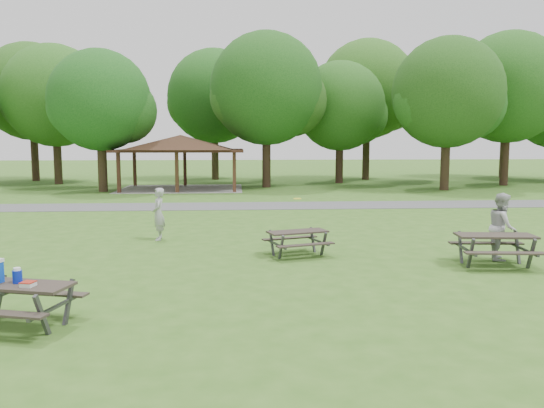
{
  "coord_description": "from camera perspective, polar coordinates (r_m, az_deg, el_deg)",
  "views": [
    {
      "loc": [
        -0.15,
        -13.19,
        3.37
      ],
      "look_at": [
        1.0,
        4.0,
        1.3
      ],
      "focal_mm": 35.0,
      "sensor_mm": 36.0,
      "label": 1
    }
  ],
  "objects": [
    {
      "name": "frisbee_in_flight",
      "position": [
        16.56,
        2.75,
        0.58
      ],
      "size": [
        0.33,
        0.33,
        0.02
      ],
      "color": "yellow",
      "rests_on": "ground"
    },
    {
      "name": "picnic_table_near",
      "position": [
        10.78,
        -26.51,
        -7.9
      ],
      "size": [
        2.24,
        1.98,
        1.32
      ],
      "color": "#2D2520",
      "rests_on": "ground"
    },
    {
      "name": "tree_row_h",
      "position": [
        43.85,
        24.18,
        11.04
      ],
      "size": [
        8.61,
        8.2,
        11.37
      ],
      "color": "#301D15",
      "rests_on": "ground"
    },
    {
      "name": "tree_row_f",
      "position": [
        42.59,
        7.45,
        10.12
      ],
      "size": [
        7.35,
        7.0,
        9.55
      ],
      "color": "black",
      "rests_on": "ground"
    },
    {
      "name": "tree_row_d",
      "position": [
        36.86,
        -17.87,
        10.26
      ],
      "size": [
        6.93,
        6.6,
        9.27
      ],
      "color": "black",
      "rests_on": "ground"
    },
    {
      "name": "frisbee_catcher",
      "position": [
        16.33,
        23.51,
        -2.23
      ],
      "size": [
        1.01,
        1.13,
        1.91
      ],
      "primitive_type": "imported",
      "rotation": [
        0.0,
        0.0,
        1.2
      ],
      "color": "#ADADAF",
      "rests_on": "ground"
    },
    {
      "name": "tree_deep_c",
      "position": [
        46.77,
        10.33,
        11.74
      ],
      "size": [
        8.82,
        8.4,
        11.9
      ],
      "color": "black",
      "rests_on": "ground"
    },
    {
      "name": "tree_row_e",
      "position": [
        38.44,
        -0.46,
        11.94
      ],
      "size": [
        8.4,
        8.0,
        11.02
      ],
      "color": "black",
      "rests_on": "ground"
    },
    {
      "name": "asphalt_path",
      "position": [
        27.4,
        -3.48,
        -0.21
      ],
      "size": [
        120.0,
        3.2,
        0.02
      ],
      "primitive_type": "cube",
      "color": "#4B4B4D",
      "rests_on": "ground"
    },
    {
      "name": "picnic_table_far",
      "position": [
        15.51,
        22.88,
        -3.79
      ],
      "size": [
        2.19,
        1.83,
        0.88
      ],
      "color": "#2C2520",
      "rests_on": "ground"
    },
    {
      "name": "pavilion",
      "position": [
        37.39,
        -9.79,
        6.28
      ],
      "size": [
        8.6,
        7.01,
        3.76
      ],
      "color": "#331C12",
      "rests_on": "ground"
    },
    {
      "name": "tree_deep_b",
      "position": [
        46.38,
        -6.09,
        11.16
      ],
      "size": [
        8.4,
        8.0,
        11.13
      ],
      "color": "#2E2114",
      "rests_on": "ground"
    },
    {
      "name": "picnic_table_middle",
      "position": [
        15.6,
        2.77,
        -3.54
      ],
      "size": [
        2.08,
        1.86,
        0.76
      ],
      "color": "#2C2420",
      "rests_on": "ground"
    },
    {
      "name": "tree_row_g",
      "position": [
        38.1,
        18.49,
        10.96
      ],
      "size": [
        7.77,
        7.4,
        10.25
      ],
      "color": "black",
      "rests_on": "ground"
    },
    {
      "name": "tree_deep_d",
      "position": [
        52.76,
        23.95,
        10.24
      ],
      "size": [
        8.4,
        8.0,
        11.27
      ],
      "color": "black",
      "rests_on": "ground"
    },
    {
      "name": "ground",
      "position": [
        13.62,
        -3.1,
        -7.49
      ],
      "size": [
        160.0,
        160.0,
        0.0
      ],
      "primitive_type": "plane",
      "color": "#335F1B",
      "rests_on": "ground"
    },
    {
      "name": "tree_deep_a",
      "position": [
        48.83,
        -24.32,
        10.67
      ],
      "size": [
        8.4,
        8.0,
        11.38
      ],
      "color": "#301E15",
      "rests_on": "ground"
    },
    {
      "name": "tree_row_c",
      "position": [
        44.51,
        -22.2,
        10.43
      ],
      "size": [
        8.19,
        7.8,
        10.67
      ],
      "color": "black",
      "rests_on": "ground"
    },
    {
      "name": "frisbee_thrower",
      "position": [
        18.37,
        -12.12,
        -1.06
      ],
      "size": [
        0.49,
        0.69,
        1.78
      ],
      "primitive_type": "imported",
      "rotation": [
        0.0,
        0.0,
        -1.46
      ],
      "color": "#9B9B9D",
      "rests_on": "ground"
    }
  ]
}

